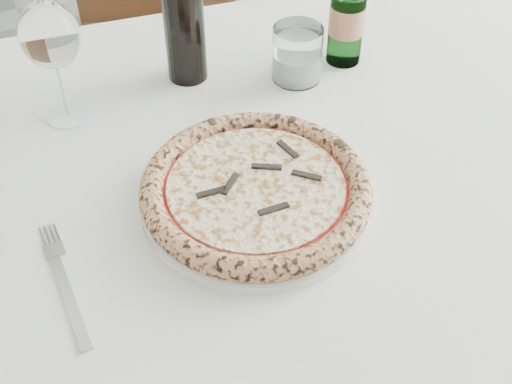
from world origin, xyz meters
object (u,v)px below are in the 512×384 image
dining_table (228,201)px  beer_bottle (348,12)px  wine_glass (50,38)px  pizza (256,188)px  chair_far (153,16)px  plate (256,198)px  tumbler (297,57)px  wine_bottle (183,14)px

dining_table → beer_bottle: bearing=28.5°
wine_glass → pizza: bearing=-58.1°
wine_glass → chair_far: bearing=63.7°
plate → tumbler: bearing=52.6°
dining_table → plate: plate is taller
plate → tumbler: (0.18, 0.24, 0.03)m
chair_far → wine_bottle: (-0.11, -0.61, 0.33)m
dining_table → wine_bottle: bearing=84.2°
beer_bottle → dining_table: bearing=-151.5°
tumbler → beer_bottle: beer_bottle is taller
plate → beer_bottle: size_ratio=1.35×
chair_far → beer_bottle: 0.75m
plate → wine_glass: size_ratio=1.60×
dining_table → chair_far: (0.13, 0.82, -0.14)m
wine_glass → plate: bearing=-58.1°
plate → tumbler: 0.30m
chair_far → wine_glass: size_ratio=4.96×
chair_far → plate: chair_far is taller
pizza → tumbler: (0.18, 0.24, 0.01)m
dining_table → wine_glass: size_ratio=8.28×
dining_table → wine_glass: wine_glass is taller
beer_bottle → pizza: bearing=-137.9°
chair_far → wine_bottle: bearing=-100.4°
plate → pizza: bearing=-120.0°
chair_far → wine_glass: wine_glass is taller
wine_glass → beer_bottle: 0.46m
chair_far → wine_glass: 0.79m
wine_bottle → beer_bottle: bearing=-14.1°
pizza → tumbler: 0.30m
dining_table → chair_far: chair_far is taller
plate → wine_bottle: (0.02, 0.31, 0.10)m
plate → pizza: pizza is taller
beer_bottle → wine_bottle: (-0.25, 0.06, 0.02)m
chair_far → plate: bearing=-98.2°
chair_far → tumbler: 0.73m
beer_bottle → tumbler: bearing=-171.6°
plate → wine_glass: (-0.18, 0.29, 0.13)m
tumbler → beer_bottle: size_ratio=0.40×
chair_far → plate: (-0.13, -0.92, 0.23)m
dining_table → plate: bearing=-90.0°
tumbler → pizza: bearing=-127.4°
dining_table → plate: (-0.00, -0.10, 0.10)m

